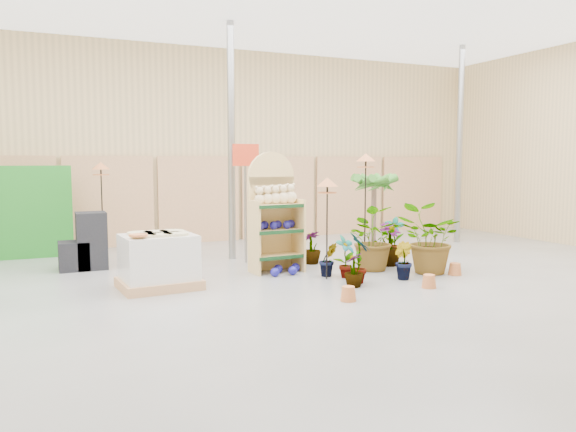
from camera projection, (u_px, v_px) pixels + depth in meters
name	position (u px, v px, depth m)	size (l,w,h in m)	color
room	(286.00, 139.00, 8.33)	(15.20, 12.10, 4.70)	slate
display_shelf	(273.00, 217.00, 9.63)	(0.89, 0.59, 2.05)	tan
teddy_bears	(277.00, 196.00, 9.52)	(0.76, 0.21, 0.33)	beige
gazing_balls_shelf	(276.00, 225.00, 9.54)	(0.75, 0.26, 0.14)	navy
gazing_balls_floor	(285.00, 270.00, 9.39)	(0.63, 0.39, 0.15)	navy
pallet_stack	(159.00, 261.00, 8.33)	(1.20, 1.03, 0.84)	tan
charcoal_planters	(86.00, 246.00, 9.79)	(0.80, 0.50, 1.00)	black
trellis_stock	(17.00, 212.00, 10.84)	(2.00, 0.30, 1.80)	#1D771F
offer_sign	(246.00, 178.00, 10.32)	(0.50, 0.08, 2.20)	gray
bird_table_front	(327.00, 185.00, 8.85)	(0.34, 0.34, 1.63)	black
bird_table_right	(366.00, 162.00, 9.85)	(0.34, 0.34, 2.02)	black
bird_table_back	(101.00, 169.00, 10.58)	(0.34, 0.34, 1.87)	black
palm	(374.00, 182.00, 10.80)	(0.70, 0.70, 1.75)	brown
potted_plant_0	(345.00, 257.00, 9.08)	(0.36, 0.25, 0.69)	#317521
potted_plant_1	(328.00, 259.00, 9.21)	(0.31, 0.25, 0.56)	#317521
potted_plant_2	(370.00, 239.00, 9.72)	(0.98, 0.85, 1.09)	#317521
potted_plant_3	(389.00, 244.00, 10.16)	(0.43, 0.43, 0.78)	#317521
potted_plant_4	(394.00, 237.00, 11.07)	(0.42, 0.28, 0.79)	#317521
potted_plant_7	(354.00, 270.00, 8.43)	(0.29, 0.29, 0.52)	#317521
potted_plant_8	(359.00, 258.00, 8.66)	(0.42, 0.28, 0.80)	#317521
potted_plant_9	(403.00, 261.00, 8.98)	(0.33, 0.27, 0.60)	#317521
potted_plant_10	(427.00, 239.00, 9.41)	(1.05, 0.91, 1.16)	#317521
potted_plant_11	(312.00, 247.00, 10.33)	(0.34, 0.34, 0.61)	#317521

